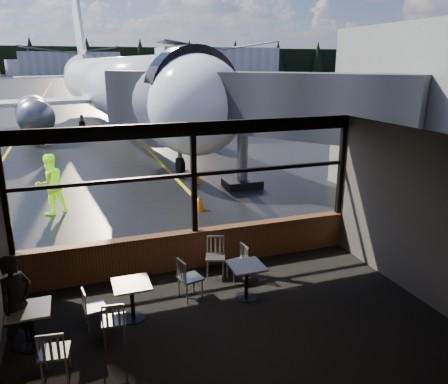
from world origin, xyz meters
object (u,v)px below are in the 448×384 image
cafe_table_near (246,282)px  chair_near_w (190,278)px  ground_crew (50,184)px  cone_wing (2,141)px  cone_extra (199,203)px  cafe_table_left (32,328)px  chair_near_n (215,257)px  chair_mid_w (95,308)px  airliner (115,47)px  chair_left_s (55,352)px  chair_near_e (237,263)px  cafe_table_mid (132,301)px  chair_mid_s (114,321)px  jet_bridge (248,133)px  passenger (17,303)px  cone_nose (197,177)px

cafe_table_near → chair_near_w: size_ratio=0.82×
ground_crew → cone_wing: (-3.14, 14.21, -0.76)m
cone_extra → cafe_table_left: bearing=-128.1°
chair_near_n → chair_mid_w: 3.01m
airliner → cone_wing: bearing=-166.6°
airliner → cafe_table_left: bearing=-105.7°
chair_left_s → cone_wing: bearing=105.8°
airliner → cafe_table_near: size_ratio=49.73×
chair_near_w → cone_wing: bearing=-177.5°
airliner → chair_near_w: airliner is taller
cafe_table_near → chair_near_e: size_ratio=0.90×
airliner → cafe_table_mid: bearing=-101.7°
chair_mid_s → ground_crew: (-1.19, 7.79, 0.55)m
airliner → cafe_table_near: bearing=-96.0°
airliner → chair_mid_w: 24.71m
chair_near_e → jet_bridge: bearing=-30.7°
cafe_table_near → cafe_table_left: same height
passenger → cafe_table_left: bearing=-73.4°
cafe_table_left → passenger: passenger is taller
airliner → ground_crew: 17.86m
chair_near_e → chair_near_n: (-0.39, 0.38, 0.04)m
ground_crew → cone_extra: ground_crew is taller
cafe_table_mid → cone_wing: size_ratio=1.69×
airliner → cafe_table_mid: airliner is taller
chair_near_n → passenger: size_ratio=0.54×
chair_near_n → cone_extra: size_ratio=1.77×
chair_near_e → chair_left_s: 4.34m
cafe_table_left → chair_near_n: chair_near_n is taller
chair_near_w → chair_mid_s: 1.95m
chair_near_w → ground_crew: 7.36m
chair_mid_w → cafe_table_near: bearing=83.9°
cafe_table_left → chair_mid_s: bearing=-13.8°
chair_left_s → cone_nose: bearing=70.5°
chair_left_s → cone_extra: size_ratio=1.78×
chair_left_s → jet_bridge: bearing=59.2°
chair_mid_w → cone_wing: 21.78m
chair_near_w → cone_nose: size_ratio=1.88×
chair_near_w → cafe_table_left: bearing=-90.5°
chair_near_n → chair_left_s: chair_left_s is taller
passenger → ground_crew: size_ratio=0.86×
cone_extra → cone_nose: bearing=75.2°
jet_bridge → cafe_table_near: 8.12m
ground_crew → cone_nose: size_ratio=4.03×
cafe_table_mid → cafe_table_left: 1.79m
cafe_table_mid → cone_nose: 10.00m
cafe_table_near → chair_near_n: (-0.29, 1.18, 0.08)m
cafe_table_near → chair_near_w: chair_near_w is taller
chair_near_e → passenger: passenger is taller
chair_near_n → chair_mid_s: (-2.47, -1.82, -0.03)m
passenger → cone_wing: passenger is taller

